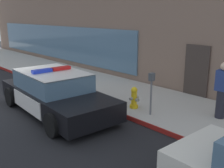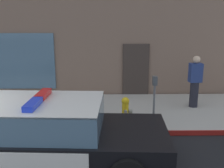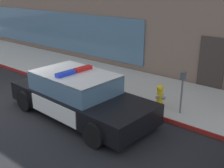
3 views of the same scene
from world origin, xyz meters
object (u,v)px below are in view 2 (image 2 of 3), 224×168
at_px(parking_meter, 154,91).
at_px(pedestrian_on_sidewalk, 195,82).
at_px(police_cruiser, 47,134).
at_px(fire_hydrant, 125,110).

bearing_deg(parking_meter, pedestrian_on_sidewalk, 41.38).
height_order(police_cruiser, fire_hydrant, police_cruiser).
relative_size(fire_hydrant, parking_meter, 0.54).
relative_size(pedestrian_on_sidewalk, parking_meter, 1.28).
xyz_separation_m(police_cruiser, pedestrian_on_sidewalk, (4.13, 3.26, 0.33)).
bearing_deg(fire_hydrant, pedestrian_on_sidewalk, 28.81).
distance_m(police_cruiser, fire_hydrant, 2.65).
relative_size(police_cruiser, pedestrian_on_sidewalk, 2.92).
bearing_deg(pedestrian_on_sidewalk, fire_hydrant, -67.07).
height_order(pedestrian_on_sidewalk, parking_meter, pedestrian_on_sidewalk).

